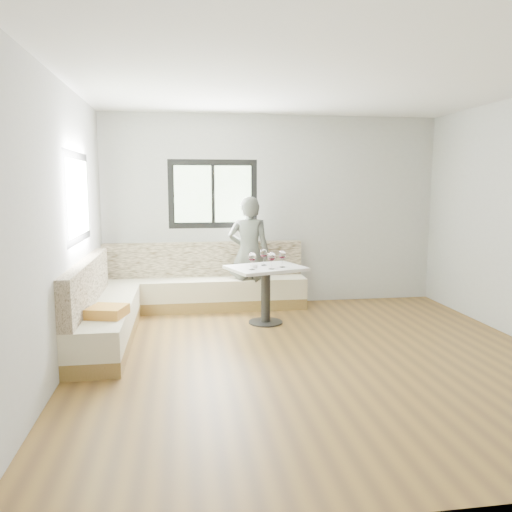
{
  "coord_description": "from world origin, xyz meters",
  "views": [
    {
      "loc": [
        -1.36,
        -4.86,
        1.8
      ],
      "look_at": [
        -0.42,
        1.47,
        0.87
      ],
      "focal_mm": 35.0,
      "sensor_mm": 36.0,
      "label": 1
    }
  ],
  "objects": [
    {
      "name": "room",
      "position": [
        -0.08,
        0.08,
        1.41
      ],
      "size": [
        5.01,
        5.01,
        2.81
      ],
      "color": "brown",
      "rests_on": "ground"
    },
    {
      "name": "banquette",
      "position": [
        -1.59,
        1.63,
        0.33
      ],
      "size": [
        2.9,
        2.8,
        0.95
      ],
      "color": "olive",
      "rests_on": "ground"
    },
    {
      "name": "table",
      "position": [
        -0.31,
        1.37,
        0.56
      ],
      "size": [
        1.08,
        0.96,
        0.75
      ],
      "rotation": [
        0.0,
        0.0,
        0.32
      ],
      "color": "black",
      "rests_on": "ground"
    },
    {
      "name": "person",
      "position": [
        -0.42,
        2.13,
        0.82
      ],
      "size": [
        0.66,
        0.5,
        1.63
      ],
      "primitive_type": "imported",
      "rotation": [
        0.0,
        0.0,
        2.95
      ],
      "color": "#4B4E47",
      "rests_on": "ground"
    },
    {
      "name": "olive_ramekin",
      "position": [
        -0.47,
        1.33,
        0.77
      ],
      "size": [
        0.1,
        0.1,
        0.04
      ],
      "color": "white",
      "rests_on": "table"
    },
    {
      "name": "wine_glass_a",
      "position": [
        -0.51,
        1.17,
        0.9
      ],
      "size": [
        0.1,
        0.1,
        0.22
      ],
      "color": "white",
      "rests_on": "table"
    },
    {
      "name": "wine_glass_b",
      "position": [
        -0.27,
        1.17,
        0.9
      ],
      "size": [
        0.1,
        0.1,
        0.22
      ],
      "color": "white",
      "rests_on": "table"
    },
    {
      "name": "wine_glass_c",
      "position": [
        -0.11,
        1.29,
        0.9
      ],
      "size": [
        0.1,
        0.1,
        0.22
      ],
      "color": "white",
      "rests_on": "table"
    },
    {
      "name": "wine_glass_d",
      "position": [
        -0.32,
        1.47,
        0.9
      ],
      "size": [
        0.1,
        0.1,
        0.22
      ],
      "color": "white",
      "rests_on": "table"
    }
  ]
}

